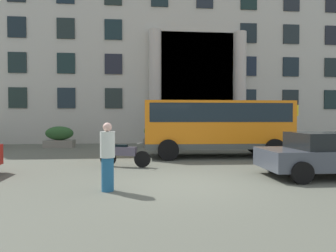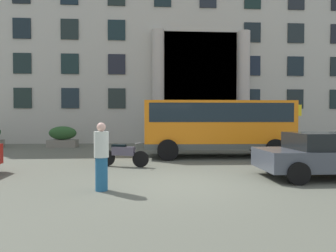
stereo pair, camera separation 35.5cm
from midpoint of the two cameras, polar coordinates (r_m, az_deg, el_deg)
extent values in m
cube|color=#56584C|center=(8.01, 2.46, -11.82)|extent=(80.00, 64.00, 0.12)
cube|color=#ADAB9F|center=(25.84, -2.66, 13.84)|extent=(32.61, 9.00, 14.62)
cube|color=black|center=(21.24, 5.33, 7.54)|extent=(5.30, 0.12, 8.04)
cylinder|color=#ADA69B|center=(20.61, -3.08, 7.73)|extent=(0.88, 0.88, 8.04)
cylinder|color=#B1A9A0|center=(21.71, 13.59, 7.37)|extent=(0.88, 0.88, 8.04)
cube|color=black|center=(22.52, -27.97, 4.97)|extent=(1.22, 0.08, 1.42)
cube|color=black|center=(21.46, -19.90, 5.23)|extent=(1.22, 0.08, 1.42)
cube|color=black|center=(20.86, -11.17, 5.40)|extent=(1.22, 0.08, 1.42)
cube|color=black|center=(22.06, 15.10, 5.17)|extent=(1.22, 0.08, 1.42)
cube|color=black|center=(23.37, 22.66, 4.89)|extent=(1.22, 0.08, 1.42)
cube|color=black|center=(25.05, 29.31, 4.58)|extent=(1.22, 0.08, 1.42)
cube|color=black|center=(22.80, -28.05, 11.03)|extent=(1.22, 0.08, 1.42)
cube|color=black|center=(21.75, -19.96, 11.58)|extent=(1.22, 0.08, 1.42)
cube|color=black|center=(21.16, -11.21, 11.93)|extent=(1.22, 0.08, 1.42)
cube|color=black|center=(22.35, 15.14, 11.35)|extent=(1.22, 0.08, 1.42)
cube|color=black|center=(23.65, 22.72, 10.74)|extent=(1.22, 0.08, 1.42)
cube|color=black|center=(25.30, 29.38, 10.04)|extent=(1.22, 0.08, 1.42)
cube|color=black|center=(23.33, -28.12, 16.87)|extent=(1.22, 0.08, 1.42)
cube|color=black|center=(22.31, -20.02, 17.69)|extent=(1.22, 0.08, 1.42)
cube|color=black|center=(21.73, -11.24, 18.20)|extent=(1.22, 0.08, 1.42)
cube|color=black|center=(22.89, 15.19, 17.31)|extent=(1.22, 0.08, 1.42)
cube|color=black|center=(24.15, 22.78, 16.39)|extent=(1.22, 0.08, 1.42)
cube|color=black|center=(25.78, 29.45, 15.35)|extent=(1.22, 0.08, 1.42)
cube|color=black|center=(23.66, 15.23, 22.93)|extent=(1.22, 0.08, 1.42)
cube|color=black|center=(24.89, 22.84, 21.76)|extent=(1.22, 0.08, 1.42)
cube|color=black|center=(26.47, 29.52, 20.42)|extent=(1.22, 0.08, 1.42)
cube|color=orange|center=(13.62, 8.74, 0.32)|extent=(6.65, 2.45, 2.12)
cube|color=black|center=(13.62, 8.75, 2.57)|extent=(6.26, 2.47, 0.82)
cube|color=black|center=(14.65, 21.21, 1.70)|extent=(0.11, 1.92, 1.03)
cube|color=#454A45|center=(13.67, 8.73, -3.61)|extent=(6.65, 2.49, 0.24)
cylinder|color=black|center=(15.41, 16.25, -3.53)|extent=(0.91, 0.30, 0.90)
cylinder|color=black|center=(13.29, 19.60, -4.35)|extent=(0.91, 0.30, 0.90)
cylinder|color=black|center=(14.52, -1.21, -3.77)|extent=(0.91, 0.30, 0.90)
cylinder|color=black|center=(12.25, -0.78, -4.76)|extent=(0.91, 0.30, 0.90)
cylinder|color=#A0951B|center=(17.10, 23.11, -0.46)|extent=(0.08, 0.08, 2.47)
cube|color=yellow|center=(17.07, 23.19, 2.85)|extent=(0.44, 0.03, 0.60)
cube|color=gray|center=(18.76, 9.11, -3.01)|extent=(1.51, 0.86, 0.63)
ellipsoid|color=#36602D|center=(18.72, 9.12, -0.90)|extent=(1.45, 0.77, 0.75)
cube|color=slate|center=(19.00, -21.15, -3.29)|extent=(1.75, 0.83, 0.46)
ellipsoid|color=#274F25|center=(18.96, -21.17, -1.33)|extent=(1.68, 0.75, 0.84)
cube|color=slate|center=(17.96, -2.93, -3.32)|extent=(1.58, 0.76, 0.55)
ellipsoid|color=#356433|center=(17.91, -2.93, -0.97)|extent=(1.52, 0.69, 0.93)
cube|color=#424851|center=(10.08, 28.53, -5.63)|extent=(4.17, 1.80, 0.59)
cube|color=black|center=(10.03, 28.56, -2.56)|extent=(2.25, 1.58, 0.50)
cylinder|color=black|center=(10.22, 19.02, -6.87)|extent=(0.62, 0.20, 0.62)
cylinder|color=black|center=(8.64, 23.85, -8.45)|extent=(0.62, 0.20, 0.62)
cylinder|color=black|center=(10.61, -6.06, -6.55)|extent=(0.60, 0.26, 0.60)
cylinder|color=black|center=(11.08, -12.65, -6.23)|extent=(0.61, 0.28, 0.60)
cube|color=#4B4554|center=(10.80, -9.43, -4.92)|extent=(0.88, 0.47, 0.32)
cube|color=black|center=(10.84, -10.33, -3.94)|extent=(0.56, 0.34, 0.12)
cylinder|color=#A5A5A8|center=(10.58, -6.62, -3.41)|extent=(0.18, 0.54, 0.03)
cylinder|color=#215982|center=(7.35, -13.22, -9.28)|extent=(0.30, 0.30, 0.83)
cylinder|color=silver|center=(7.25, -13.25, -3.59)|extent=(0.36, 0.36, 0.64)
sphere|color=#E1AD9B|center=(7.23, -13.27, -0.21)|extent=(0.22, 0.22, 0.22)
camera|label=1|loc=(0.18, -90.79, -0.02)|focal=30.83mm
camera|label=2|loc=(0.18, 89.21, 0.02)|focal=30.83mm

